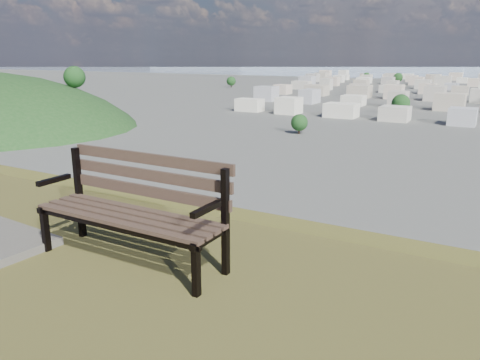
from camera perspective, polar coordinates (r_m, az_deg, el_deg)
The scene contains 2 objects.
park_bench at distance 4.28m, azimuth -12.66°, elevation -2.72°, with size 1.82×0.59×0.95m.
city_trees at distance 321.30m, azimuth 24.89°, elevation 9.81°, with size 406.52×387.20×9.98m.
Camera 1 is at (1.76, -0.31, 26.82)m, focal length 35.00 mm.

